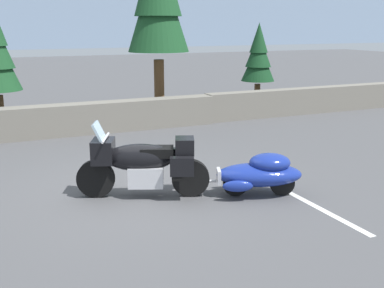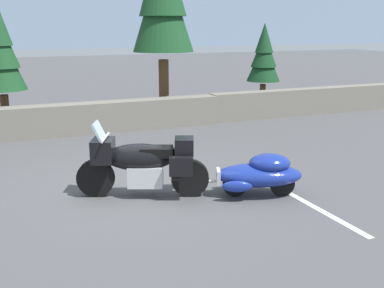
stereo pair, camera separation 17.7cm
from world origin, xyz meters
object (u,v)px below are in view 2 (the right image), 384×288
Objects in this scene: touring_motorcycle at (142,162)px; pine_tree_secondary at (264,55)px; pine_tree_far_right at (0,50)px; car_shaped_trailer at (259,173)px.

pine_tree_secondary is (6.71, 7.12, 1.27)m from touring_motorcycle.
pine_tree_secondary is 0.83× the size of pine_tree_far_right.
touring_motorcycle is 1.01× the size of car_shaped_trailer.
pine_tree_far_right reaches higher than touring_motorcycle.
pine_tree_secondary is 8.72m from pine_tree_far_right.
pine_tree_far_right is (-8.69, -0.58, 0.38)m from pine_tree_secondary.
pine_tree_secondary reaches higher than touring_motorcycle.
car_shaped_trailer is 0.72× the size of pine_tree_secondary.
pine_tree_secondary reaches higher than car_shaped_trailer.
touring_motorcycle is at bearing -73.18° from pine_tree_far_right.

